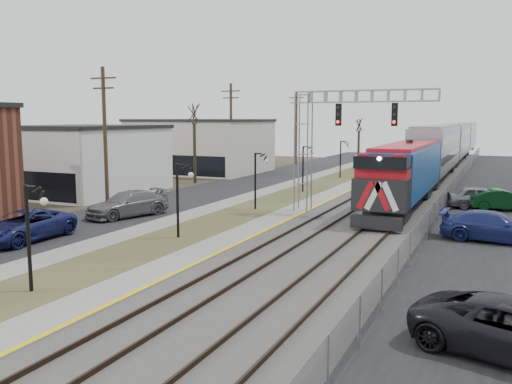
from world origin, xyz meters
The scene contains 20 objects.
street_west centered at (-11.50, 35.00, 0.02)m, with size 7.00×120.00×0.04m, color black.
sidewalk centered at (-7.00, 35.00, 0.04)m, with size 2.00×120.00×0.08m, color gray.
grass_median centered at (-4.00, 35.00, 0.03)m, with size 4.00×120.00×0.06m, color #494E2A.
platform centered at (-1.00, 35.00, 0.12)m, with size 2.00×120.00×0.24m, color gray.
ballast_bed centered at (4.00, 35.00, 0.10)m, with size 8.00×120.00×0.20m, color #595651.
platform_edge centered at (-0.12, 35.00, 0.24)m, with size 0.24×120.00×0.01m, color gold.
track_near centered at (2.00, 35.00, 0.28)m, with size 1.58×120.00×0.15m.
track_far centered at (5.50, 35.00, 0.28)m, with size 1.58×120.00×0.15m.
train centered at (5.50, 67.53, 2.92)m, with size 3.00×85.85×5.33m.
signal_gantry centered at (1.22, 27.99, 5.59)m, with size 9.00×1.07×8.15m.
lampposts centered at (-4.00, 18.29, 2.00)m, with size 0.14×62.14×4.00m.
utility_poles centered at (-14.50, 25.00, 5.00)m, with size 0.28×80.28×10.00m.
fence centered at (8.20, 35.00, 0.80)m, with size 0.04×120.00×1.60m, color gray.
buildings_west centered at (-21.00, 24.21, 3.01)m, with size 14.00×67.00×7.00m.
bare_trees centered at (-12.66, 38.91, 2.70)m, with size 12.30×42.30×5.95m.
car_lot_d centered at (11.40, 23.97, 0.77)m, with size 2.16×5.32×1.54m, color navy.
car_lot_e centered at (10.41, 34.92, 0.78)m, with size 1.85×4.61×1.57m, color gray.
car_lot_f centered at (11.80, 34.68, 0.72)m, with size 1.53×4.39×1.44m, color #0B3816.
car_street_a centered at (-10.89, 14.06, 0.79)m, with size 2.61×5.67×1.58m, color #171C52.
car_street_b centered at (-10.41, 22.07, 0.82)m, with size 2.29×5.63×1.64m, color slate.
Camera 1 is at (11.47, -6.15, 6.36)m, focal length 38.00 mm.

